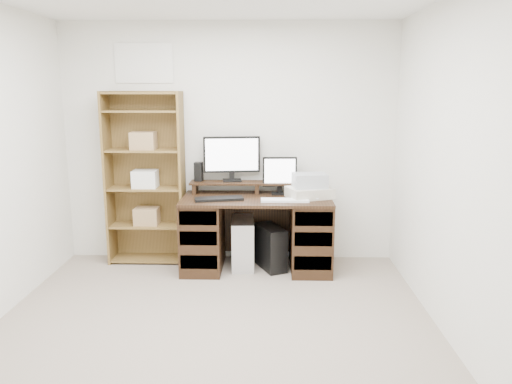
{
  "coord_description": "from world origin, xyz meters",
  "views": [
    {
      "loc": [
        0.42,
        -3.26,
        1.84
      ],
      "look_at": [
        0.3,
        1.43,
        0.85
      ],
      "focal_mm": 35.0,
      "sensor_mm": 36.0,
      "label": 1
    }
  ],
  "objects_px": {
    "printer": "(310,192)",
    "tower_black": "(271,247)",
    "bookshelf": "(146,177)",
    "desk": "(257,232)",
    "tower_silver": "(243,243)",
    "monitor_small": "(280,174)",
    "monitor_wide": "(232,156)"
  },
  "relations": [
    {
      "from": "monitor_wide",
      "to": "printer",
      "type": "xyz_separation_m",
      "value": [
        0.8,
        -0.26,
        -0.33
      ]
    },
    {
      "from": "monitor_wide",
      "to": "monitor_small",
      "type": "height_order",
      "value": "monitor_wide"
    },
    {
      "from": "monitor_wide",
      "to": "tower_black",
      "type": "distance_m",
      "value": 1.03
    },
    {
      "from": "printer",
      "to": "bookshelf",
      "type": "bearing_deg",
      "value": 152.49
    },
    {
      "from": "desk",
      "to": "tower_silver",
      "type": "relative_size",
      "value": 2.98
    },
    {
      "from": "tower_silver",
      "to": "monitor_wide",
      "type": "bearing_deg",
      "value": 118.75
    },
    {
      "from": "desk",
      "to": "tower_silver",
      "type": "height_order",
      "value": "desk"
    },
    {
      "from": "tower_silver",
      "to": "monitor_small",
      "type": "bearing_deg",
      "value": 14.05
    },
    {
      "from": "printer",
      "to": "desk",
      "type": "bearing_deg",
      "value": 159.78
    },
    {
      "from": "monitor_wide",
      "to": "monitor_small",
      "type": "bearing_deg",
      "value": -16.95
    },
    {
      "from": "desk",
      "to": "bookshelf",
      "type": "bearing_deg",
      "value": 169.67
    },
    {
      "from": "monitor_small",
      "to": "tower_silver",
      "type": "relative_size",
      "value": 0.77
    },
    {
      "from": "bookshelf",
      "to": "printer",
      "type": "bearing_deg",
      "value": -7.07
    },
    {
      "from": "monitor_small",
      "to": "bookshelf",
      "type": "distance_m",
      "value": 1.4
    },
    {
      "from": "desk",
      "to": "tower_black",
      "type": "distance_m",
      "value": 0.22
    },
    {
      "from": "monitor_wide",
      "to": "printer",
      "type": "height_order",
      "value": "monitor_wide"
    },
    {
      "from": "tower_silver",
      "to": "bookshelf",
      "type": "distance_m",
      "value": 1.23
    },
    {
      "from": "printer",
      "to": "tower_black",
      "type": "bearing_deg",
      "value": 158.69
    },
    {
      "from": "desk",
      "to": "monitor_wide",
      "type": "height_order",
      "value": "monitor_wide"
    },
    {
      "from": "monitor_small",
      "to": "printer",
      "type": "distance_m",
      "value": 0.38
    },
    {
      "from": "desk",
      "to": "bookshelf",
      "type": "distance_m",
      "value": 1.3
    },
    {
      "from": "monitor_wide",
      "to": "tower_black",
      "type": "xyz_separation_m",
      "value": [
        0.41,
        -0.25,
        -0.91
      ]
    },
    {
      "from": "desk",
      "to": "tower_silver",
      "type": "bearing_deg",
      "value": 156.83
    },
    {
      "from": "desk",
      "to": "tower_silver",
      "type": "distance_m",
      "value": 0.21
    },
    {
      "from": "tower_silver",
      "to": "tower_black",
      "type": "bearing_deg",
      "value": -13.3
    },
    {
      "from": "printer",
      "to": "tower_black",
      "type": "xyz_separation_m",
      "value": [
        -0.39,
        0.01,
        -0.58
      ]
    },
    {
      "from": "desk",
      "to": "printer",
      "type": "bearing_deg",
      "value": 0.21
    },
    {
      "from": "desk",
      "to": "monitor_small",
      "type": "distance_m",
      "value": 0.64
    },
    {
      "from": "monitor_small",
      "to": "tower_black",
      "type": "relative_size",
      "value": 0.8
    },
    {
      "from": "tower_black",
      "to": "bookshelf",
      "type": "bearing_deg",
      "value": 147.76
    },
    {
      "from": "desk",
      "to": "bookshelf",
      "type": "relative_size",
      "value": 0.83
    },
    {
      "from": "desk",
      "to": "monitor_small",
      "type": "xyz_separation_m",
      "value": [
        0.24,
        0.18,
        0.57
      ]
    }
  ]
}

